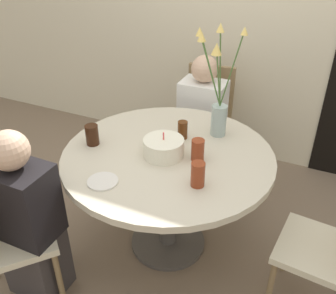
{
  "coord_description": "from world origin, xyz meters",
  "views": [
    {
      "loc": [
        0.77,
        -1.67,
        1.89
      ],
      "look_at": [
        0.0,
        0.0,
        0.77
      ],
      "focal_mm": 40.0,
      "sensor_mm": 36.0,
      "label": 1
    }
  ],
  "objects_px": {
    "chair_left_flank": "(207,115)",
    "drink_glass_2": "(198,150)",
    "birthday_cake": "(164,147)",
    "side_plate": "(103,181)",
    "drink_glass_0": "(198,174)",
    "person_guest": "(202,125)",
    "drink_glass_1": "(183,130)",
    "person_boy": "(28,224)",
    "drink_glass_3": "(92,135)",
    "flower_vase": "(218,100)"
  },
  "relations": [
    {
      "from": "chair_left_flank",
      "to": "person_boy",
      "type": "bearing_deg",
      "value": -111.1
    },
    {
      "from": "birthday_cake",
      "to": "side_plate",
      "type": "xyz_separation_m",
      "value": [
        -0.17,
        -0.37,
        -0.05
      ]
    },
    {
      "from": "drink_glass_1",
      "to": "person_boy",
      "type": "distance_m",
      "value": 1.03
    },
    {
      "from": "chair_left_flank",
      "to": "drink_glass_0",
      "type": "relative_size",
      "value": 6.71
    },
    {
      "from": "chair_left_flank",
      "to": "side_plate",
      "type": "xyz_separation_m",
      "value": [
        -0.09,
        -1.38,
        0.23
      ]
    },
    {
      "from": "chair_left_flank",
      "to": "birthday_cake",
      "type": "relative_size",
      "value": 3.84
    },
    {
      "from": "person_guest",
      "to": "person_boy",
      "type": "relative_size",
      "value": 1.0
    },
    {
      "from": "chair_left_flank",
      "to": "side_plate",
      "type": "distance_m",
      "value": 1.4
    },
    {
      "from": "drink_glass_0",
      "to": "drink_glass_3",
      "type": "height_order",
      "value": "drink_glass_0"
    },
    {
      "from": "birthday_cake",
      "to": "drink_glass_1",
      "type": "height_order",
      "value": "birthday_cake"
    },
    {
      "from": "drink_glass_3",
      "to": "person_boy",
      "type": "xyz_separation_m",
      "value": [
        -0.08,
        -0.53,
        -0.29
      ]
    },
    {
      "from": "side_plate",
      "to": "drink_glass_0",
      "type": "xyz_separation_m",
      "value": [
        0.45,
        0.18,
        0.06
      ]
    },
    {
      "from": "birthday_cake",
      "to": "side_plate",
      "type": "distance_m",
      "value": 0.41
    },
    {
      "from": "side_plate",
      "to": "person_guest",
      "type": "height_order",
      "value": "person_guest"
    },
    {
      "from": "drink_glass_2",
      "to": "person_boy",
      "type": "height_order",
      "value": "person_boy"
    },
    {
      "from": "drink_glass_3",
      "to": "drink_glass_1",
      "type": "bearing_deg",
      "value": 32.5
    },
    {
      "from": "side_plate",
      "to": "person_guest",
      "type": "distance_m",
      "value": 1.25
    },
    {
      "from": "flower_vase",
      "to": "birthday_cake",
      "type": "bearing_deg",
      "value": -119.23
    },
    {
      "from": "person_boy",
      "to": "drink_glass_0",
      "type": "bearing_deg",
      "value": 27.02
    },
    {
      "from": "chair_left_flank",
      "to": "drink_glass_1",
      "type": "xyz_separation_m",
      "value": [
        0.11,
        -0.78,
        0.28
      ]
    },
    {
      "from": "side_plate",
      "to": "drink_glass_1",
      "type": "xyz_separation_m",
      "value": [
        0.2,
        0.6,
        0.05
      ]
    },
    {
      "from": "side_plate",
      "to": "person_boy",
      "type": "bearing_deg",
      "value": -147.0
    },
    {
      "from": "drink_glass_0",
      "to": "person_guest",
      "type": "distance_m",
      "value": 1.14
    },
    {
      "from": "drink_glass_1",
      "to": "person_boy",
      "type": "height_order",
      "value": "person_boy"
    },
    {
      "from": "person_boy",
      "to": "birthday_cake",
      "type": "bearing_deg",
      "value": 48.67
    },
    {
      "from": "birthday_cake",
      "to": "flower_vase",
      "type": "distance_m",
      "value": 0.44
    },
    {
      "from": "flower_vase",
      "to": "person_boy",
      "type": "bearing_deg",
      "value": -127.3
    },
    {
      "from": "side_plate",
      "to": "drink_glass_2",
      "type": "bearing_deg",
      "value": 47.7
    },
    {
      "from": "drink_glass_0",
      "to": "person_boy",
      "type": "distance_m",
      "value": 0.95
    },
    {
      "from": "birthday_cake",
      "to": "drink_glass_1",
      "type": "distance_m",
      "value": 0.23
    },
    {
      "from": "birthday_cake",
      "to": "person_boy",
      "type": "relative_size",
      "value": 0.22
    },
    {
      "from": "chair_left_flank",
      "to": "drink_glass_2",
      "type": "relative_size",
      "value": 7.08
    },
    {
      "from": "person_boy",
      "to": "drink_glass_2",
      "type": "bearing_deg",
      "value": 41.33
    },
    {
      "from": "drink_glass_1",
      "to": "drink_glass_2",
      "type": "distance_m",
      "value": 0.26
    },
    {
      "from": "birthday_cake",
      "to": "person_boy",
      "type": "height_order",
      "value": "person_boy"
    },
    {
      "from": "flower_vase",
      "to": "person_guest",
      "type": "distance_m",
      "value": 0.74
    },
    {
      "from": "chair_left_flank",
      "to": "drink_glass_0",
      "type": "bearing_deg",
      "value": -78.87
    },
    {
      "from": "chair_left_flank",
      "to": "drink_glass_2",
      "type": "height_order",
      "value": "chair_left_flank"
    },
    {
      "from": "drink_glass_0",
      "to": "drink_glass_2",
      "type": "distance_m",
      "value": 0.24
    },
    {
      "from": "side_plate",
      "to": "drink_glass_3",
      "type": "relative_size",
      "value": 1.3
    },
    {
      "from": "drink_glass_2",
      "to": "person_boy",
      "type": "relative_size",
      "value": 0.12
    },
    {
      "from": "birthday_cake",
      "to": "flower_vase",
      "type": "relative_size",
      "value": 0.33
    },
    {
      "from": "flower_vase",
      "to": "drink_glass_0",
      "type": "xyz_separation_m",
      "value": [
        0.08,
        -0.54,
        -0.17
      ]
    },
    {
      "from": "drink_glass_1",
      "to": "drink_glass_0",
      "type": "bearing_deg",
      "value": -58.15
    },
    {
      "from": "birthday_cake",
      "to": "drink_glass_2",
      "type": "bearing_deg",
      "value": 10.28
    },
    {
      "from": "flower_vase",
      "to": "side_plate",
      "type": "xyz_separation_m",
      "value": [
        -0.37,
        -0.72,
        -0.24
      ]
    },
    {
      "from": "drink_glass_3",
      "to": "person_guest",
      "type": "height_order",
      "value": "person_guest"
    },
    {
      "from": "drink_glass_1",
      "to": "person_boy",
      "type": "bearing_deg",
      "value": -123.5
    },
    {
      "from": "drink_glass_3",
      "to": "person_guest",
      "type": "bearing_deg",
      "value": 68.05
    },
    {
      "from": "birthday_cake",
      "to": "drink_glass_3",
      "type": "relative_size",
      "value": 1.88
    }
  ]
}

